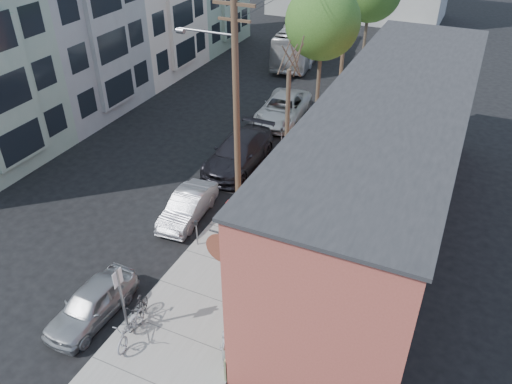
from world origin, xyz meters
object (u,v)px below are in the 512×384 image
at_px(car_1, 188,206).
at_px(car_3, 283,108).
at_px(parking_meter_far, 282,135).
at_px(patron_grey, 225,348).
at_px(car_0, 92,303).
at_px(parked_bike_b, 131,328).
at_px(sign_post, 121,294).
at_px(patio_chair_a, 267,284).
at_px(tree_leafy_mid, 323,22).
at_px(patio_chair_b, 253,301).
at_px(parked_bike_a, 138,311).
at_px(bus, 305,37).
at_px(car_2, 238,152).
at_px(utility_pole_near, 235,100).
at_px(parking_meter_near, 196,229).
at_px(tree_bare, 287,114).
at_px(cyclist, 233,216).

xyz_separation_m(car_1, car_3, (0.00, 11.71, 0.14)).
height_order(parking_meter_far, patron_grey, patron_grey).
bearing_deg(car_0, parked_bike_b, -8.00).
bearing_deg(sign_post, patio_chair_a, 44.18).
distance_m(sign_post, tree_leafy_mid, 19.66).
distance_m(parking_meter_far, tree_leafy_mid, 6.94).
height_order(patio_chair_b, parked_bike_a, parked_bike_a).
bearing_deg(bus, patio_chair_a, -78.97).
bearing_deg(parked_bike_a, car_2, 87.55).
height_order(sign_post, car_2, sign_post).
bearing_deg(car_3, parked_bike_b, -89.22).
distance_m(parked_bike_a, car_2, 11.66).
relative_size(utility_pole_near, parked_bike_b, 5.21).
bearing_deg(parking_meter_near, tree_bare, 86.47).
bearing_deg(utility_pole_near, sign_post, -90.27).
xyz_separation_m(patio_chair_b, cyclist, (-2.67, 3.77, 0.47)).
xyz_separation_m(cyclist, bus, (-5.61, 24.61, 0.54)).
bearing_deg(tree_bare, parking_meter_near, -93.53).
bearing_deg(parked_bike_b, patio_chair_a, 39.78).
relative_size(patio_chair_a, car_3, 0.16).
bearing_deg(bus, car_0, -90.29).
bearing_deg(cyclist, patron_grey, 136.86).
bearing_deg(tree_bare, patio_chair_a, -72.36).
xyz_separation_m(parking_meter_near, tree_bare, (0.55, 8.92, 1.63)).
relative_size(patio_chair_b, parked_bike_a, 0.56).
bearing_deg(parked_bike_a, car_3, 84.60).
relative_size(car_3, bus, 0.49).
bearing_deg(bus, car_2, -86.75).
bearing_deg(car_2, tree_leafy_mid, 74.10).
bearing_deg(patron_grey, tree_bare, 179.78).
relative_size(tree_leafy_mid, patron_grey, 5.12).
bearing_deg(car_1, sign_post, -81.51).
bearing_deg(car_1, car_2, 85.50).
bearing_deg(car_2, cyclist, -66.11).
bearing_deg(patio_chair_b, parking_meter_near, 133.85).
relative_size(parked_bike_a, bus, 0.14).
distance_m(cyclist, parked_bike_b, 6.69).
xyz_separation_m(parking_meter_near, cyclist, (1.07, 1.34, 0.08)).
height_order(tree_bare, bus, tree_bare).
xyz_separation_m(patio_chair_b, car_2, (-5.19, 9.40, 0.23)).
height_order(patio_chair_a, parked_bike_a, parked_bike_a).
xyz_separation_m(parking_meter_far, patron_grey, (3.95, -14.55, -0.03)).
relative_size(car_0, car_2, 0.68).
bearing_deg(car_2, parking_meter_far, 60.59).
xyz_separation_m(parking_meter_far, patio_chair_b, (3.74, -12.00, -0.39)).
height_order(parked_bike_a, car_3, car_3).
xyz_separation_m(sign_post, parking_meter_near, (-0.10, 5.05, -0.85)).
bearing_deg(bus, parking_meter_far, -80.50).
bearing_deg(parked_bike_b, tree_bare, 80.15).
distance_m(tree_leafy_mid, parked_bike_a, 19.49).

